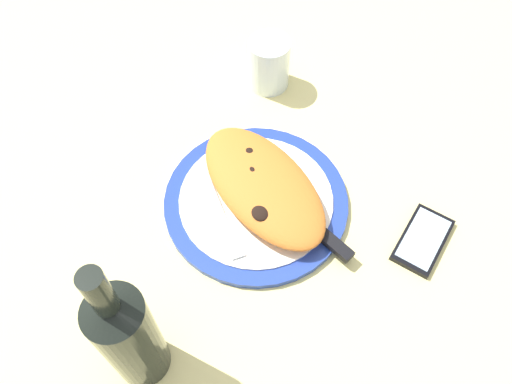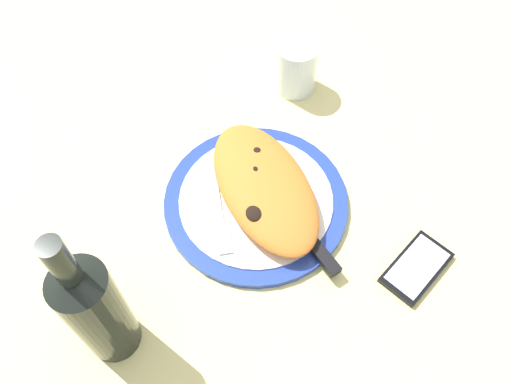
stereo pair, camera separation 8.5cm
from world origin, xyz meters
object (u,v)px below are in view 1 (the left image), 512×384
object	(u,v)px
plate	(256,201)
smartphone	(423,240)
calzone	(263,185)
knife	(316,229)
fork	(225,221)
water_glass	(269,66)
wine_bottle	(128,335)

from	to	relation	value
plate	smartphone	distance (cm)	27.68
calzone	knife	bearing A→B (deg)	25.62
fork	smartphone	bearing A→B (deg)	61.31
smartphone	calzone	bearing A→B (deg)	-131.78
fork	water_glass	size ratio (longest dim) A/B	1.70
plate	wine_bottle	bearing A→B (deg)	-54.79
knife	smartphone	distance (cm)	17.34
smartphone	fork	bearing A→B (deg)	-118.69
plate	fork	xyz separation A→B (cm)	(2.00, -6.41, 1.01)
plate	water_glass	bearing A→B (deg)	151.32
calzone	wine_bottle	size ratio (longest dim) A/B	1.01
plate	water_glass	distance (cm)	28.16
fork	knife	distance (cm)	14.65
wine_bottle	plate	bearing A→B (deg)	125.21
fork	wine_bottle	xyz separation A→B (cm)	(15.56, -18.47, 9.97)
smartphone	wine_bottle	size ratio (longest dim) A/B	0.45
wine_bottle	fork	bearing A→B (deg)	130.11
fork	wine_bottle	bearing A→B (deg)	-49.89
calzone	water_glass	xyz separation A→B (cm)	(-23.91, 11.85, 0.65)
fork	water_glass	xyz separation A→B (cm)	(-26.49, 19.81, 2.69)
fork	knife	world-z (taller)	knife
knife	wine_bottle	size ratio (longest dim) A/B	0.69
calzone	fork	size ratio (longest dim) A/B	1.72
calzone	water_glass	bearing A→B (deg)	153.64
fork	knife	size ratio (longest dim) A/B	0.85
smartphone	wine_bottle	bearing A→B (deg)	-89.71
plate	wine_bottle	xyz separation A→B (cm)	(17.56, -24.88, 10.98)
water_glass	plate	bearing A→B (deg)	-28.68
knife	water_glass	distance (cm)	34.61
knife	calzone	bearing A→B (deg)	-154.38
water_glass	wine_bottle	bearing A→B (deg)	-42.31
water_glass	wine_bottle	xyz separation A→B (cm)	(42.05, -38.28, 7.29)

